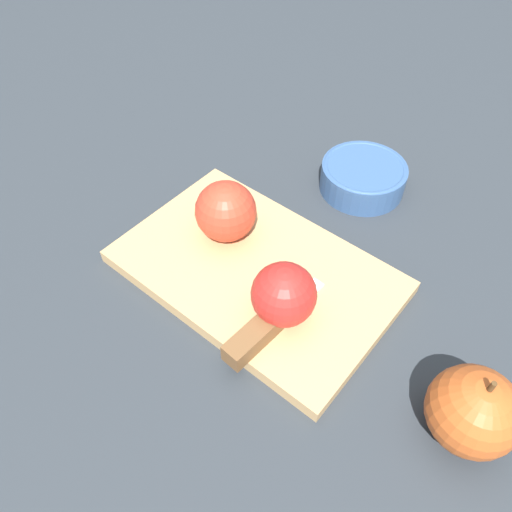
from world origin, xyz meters
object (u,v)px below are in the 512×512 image
object	(u,v)px
apple_half_left	(226,211)
knife	(257,335)
bowl	(363,176)
apple_whole	(473,411)
apple_half_right	(284,295)

from	to	relation	value
apple_half_left	knife	bearing A→B (deg)	-93.43
bowl	apple_whole	bearing A→B (deg)	-47.91
apple_half_left	apple_half_right	size ratio (longest dim) A/B	1.07
apple_half_right	knife	xyz separation A→B (m)	(-0.00, -0.04, -0.02)
apple_half_left	bowl	bearing A→B (deg)	12.59
apple_whole	bowl	distance (m)	0.36
apple_half_right	knife	distance (m)	0.05
apple_half_left	apple_half_right	xyz separation A→B (m)	(0.13, -0.07, -0.00)
apple_half_right	apple_whole	distance (m)	0.21
apple_whole	bowl	world-z (taller)	apple_whole
apple_half_left	bowl	size ratio (longest dim) A/B	0.64
apple_whole	apple_half_left	bearing A→B (deg)	167.88
apple_half_right	apple_whole	size ratio (longest dim) A/B	0.73
knife	apple_whole	xyz separation A→B (m)	(0.22, 0.04, 0.01)
apple_half_right	bowl	world-z (taller)	apple_half_right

